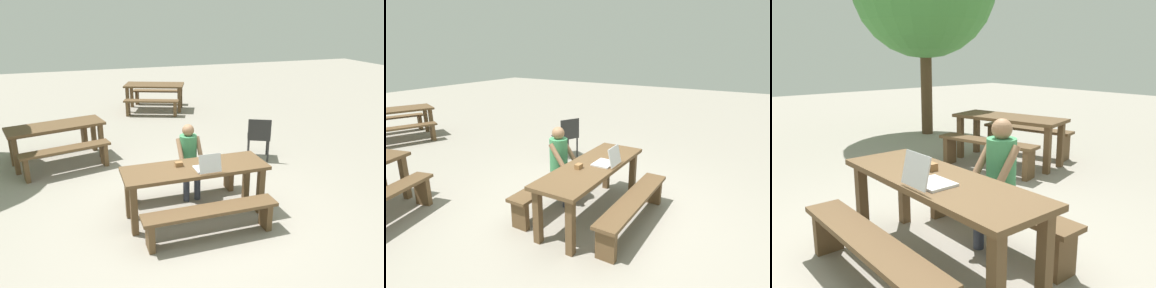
# 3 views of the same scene
# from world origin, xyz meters

# --- Properties ---
(ground_plane) EXTENTS (30.00, 30.00, 0.00)m
(ground_plane) POSITION_xyz_m (0.00, 0.00, 0.00)
(ground_plane) COLOR gray
(picnic_table_front) EXTENTS (2.05, 0.67, 0.76)m
(picnic_table_front) POSITION_xyz_m (0.00, 0.00, 0.64)
(picnic_table_front) COLOR brown
(picnic_table_front) RESTS_ON ground
(bench_near) EXTENTS (1.81, 0.30, 0.43)m
(bench_near) POSITION_xyz_m (0.00, -0.63, 0.33)
(bench_near) COLOR brown
(bench_near) RESTS_ON ground
(bench_far) EXTENTS (1.81, 0.30, 0.43)m
(bench_far) POSITION_xyz_m (0.00, 0.63, 0.33)
(bench_far) COLOR brown
(bench_far) RESTS_ON ground
(laptop) EXTENTS (0.32, 0.32, 0.27)m
(laptop) POSITION_xyz_m (0.11, -0.18, 0.83)
(laptop) COLOR silver
(laptop) RESTS_ON picnic_table_front
(small_pouch) EXTENTS (0.11, 0.07, 0.06)m
(small_pouch) POSITION_xyz_m (-0.21, 0.09, 0.79)
(small_pouch) COLOR olive
(small_pouch) RESTS_ON picnic_table_front
(person_seated) EXTENTS (0.38, 0.39, 1.19)m
(person_seated) POSITION_xyz_m (0.10, 0.58, 0.68)
(person_seated) COLOR #333847
(person_seated) RESTS_ON ground
(picnic_table_mid) EXTENTS (1.90, 1.09, 0.75)m
(picnic_table_mid) POSITION_xyz_m (-1.90, 2.80, 0.63)
(picnic_table_mid) COLOR brown
(picnic_table_mid) RESTS_ON ground
(bench_mid_south) EXTENTS (1.64, 0.68, 0.48)m
(bench_mid_south) POSITION_xyz_m (-1.74, 2.17, 0.35)
(bench_mid_south) COLOR brown
(bench_mid_south) RESTS_ON ground
(bench_mid_north) EXTENTS (1.64, 0.68, 0.48)m
(bench_mid_north) POSITION_xyz_m (-2.05, 3.42, 0.35)
(bench_mid_north) COLOR brown
(bench_mid_north) RESTS_ON ground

